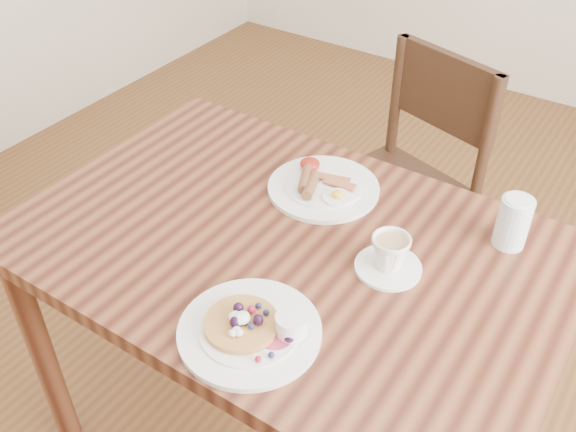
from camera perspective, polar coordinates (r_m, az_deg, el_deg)
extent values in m
cube|color=brown|center=(1.42, 0.00, -2.86)|extent=(1.20, 0.80, 0.04)
cylinder|color=brown|center=(1.81, -21.01, -11.27)|extent=(0.06, 0.06, 0.71)
cylinder|color=brown|center=(1.79, 21.32, -12.09)|extent=(0.06, 0.06, 0.71)
cylinder|color=brown|center=(2.12, -7.05, -0.13)|extent=(0.06, 0.06, 0.71)
cube|color=black|center=(2.06, 9.18, 1.64)|extent=(0.52, 0.52, 0.04)
cylinder|color=black|center=(2.20, 1.96, -2.86)|extent=(0.04, 0.04, 0.43)
cylinder|color=black|center=(2.02, 8.70, -8.03)|extent=(0.04, 0.04, 0.43)
cylinder|color=black|center=(2.40, 8.48, 0.74)|extent=(0.04, 0.04, 0.43)
cylinder|color=black|center=(2.24, 15.09, -3.63)|extent=(0.04, 0.04, 0.43)
cylinder|color=black|center=(1.98, 17.20, 6.15)|extent=(0.04, 0.04, 0.43)
cylinder|color=black|center=(2.16, 9.58, 10.24)|extent=(0.04, 0.04, 0.43)
cube|color=black|center=(2.03, 13.82, 10.71)|extent=(0.37, 0.14, 0.24)
cylinder|color=white|center=(1.21, -3.43, -10.18)|extent=(0.27, 0.27, 0.01)
cylinder|color=white|center=(1.21, -3.44, -9.96)|extent=(0.19, 0.19, 0.01)
cylinder|color=#B22D59|center=(1.19, -1.19, -10.56)|extent=(0.07, 0.07, 0.00)
cylinder|color=#C68C47|center=(1.20, -4.18, -9.52)|extent=(0.14, 0.14, 0.01)
ellipsoid|color=white|center=(1.19, -4.56, -9.01)|extent=(0.03, 0.03, 0.02)
ellipsoid|color=white|center=(1.17, -4.71, -10.19)|extent=(0.02, 0.02, 0.01)
cylinder|color=white|center=(1.18, 0.31, -9.59)|extent=(0.06, 0.06, 0.04)
cylinder|color=#591E07|center=(1.17, 0.31, -9.06)|extent=(0.05, 0.05, 0.00)
sphere|color=black|center=(1.19, -2.61, -9.20)|extent=(0.02, 0.02, 0.02)
sphere|color=#1E234C|center=(1.20, -2.04, -8.82)|extent=(0.01, 0.01, 0.01)
sphere|color=#1E234C|center=(1.22, -2.15, -8.02)|extent=(0.01, 0.01, 0.01)
sphere|color=#B21938|center=(1.21, -3.28, -8.17)|extent=(0.02, 0.02, 0.02)
sphere|color=black|center=(1.21, -4.13, -8.01)|extent=(0.02, 0.02, 0.02)
sphere|color=#1E234C|center=(1.21, -5.04, -8.60)|extent=(0.01, 0.01, 0.01)
sphere|color=black|center=(1.19, -4.28, -9.10)|extent=(0.02, 0.02, 0.02)
sphere|color=#1E234C|center=(1.18, -4.00, -9.82)|extent=(0.01, 0.01, 0.01)
sphere|color=#1E234C|center=(1.18, -2.97, -10.15)|extent=(0.01, 0.01, 0.01)
sphere|color=#1E234C|center=(1.15, -2.10, -12.46)|extent=(0.01, 0.01, 0.01)
sphere|color=#B21938|center=(1.16, -0.44, -11.57)|extent=(0.01, 0.01, 0.01)
sphere|color=black|center=(1.19, 0.40, -10.10)|extent=(0.02, 0.02, 0.02)
cylinder|color=white|center=(1.55, 3.18, 2.50)|extent=(0.27, 0.27, 0.01)
cylinder|color=white|center=(1.55, 3.19, 2.72)|extent=(0.19, 0.19, 0.01)
cylinder|color=brown|center=(1.54, 1.55, 3.32)|extent=(0.06, 0.10, 0.03)
cylinder|color=brown|center=(1.52, 2.04, 2.75)|extent=(0.06, 0.10, 0.03)
cube|color=maroon|center=(1.56, 4.08, 3.33)|extent=(0.08, 0.04, 0.01)
cube|color=maroon|center=(1.54, 4.60, 2.89)|extent=(0.08, 0.03, 0.01)
cylinder|color=white|center=(1.50, 4.39, 1.67)|extent=(0.07, 0.07, 0.00)
ellipsoid|color=yellow|center=(1.50, 4.41, 1.98)|extent=(0.03, 0.03, 0.01)
ellipsoid|color=#A5190F|center=(1.60, 1.95, 4.66)|extent=(0.05, 0.05, 0.03)
cylinder|color=white|center=(1.35, 8.88, -4.53)|extent=(0.14, 0.14, 0.01)
imported|color=white|center=(1.32, 9.06, -3.20)|extent=(0.09, 0.09, 0.08)
cylinder|color=tan|center=(1.31, 9.17, -2.35)|extent=(0.07, 0.07, 0.00)
cylinder|color=silver|center=(1.44, 19.38, -0.53)|extent=(0.07, 0.07, 0.12)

